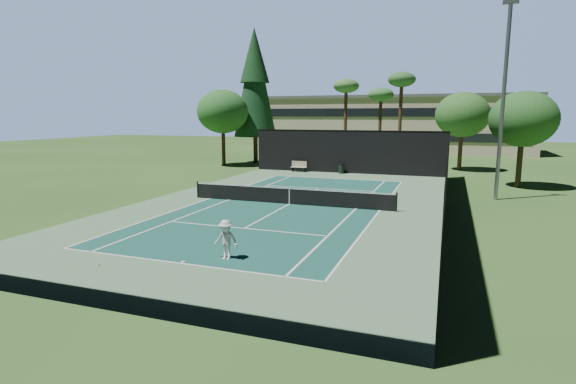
% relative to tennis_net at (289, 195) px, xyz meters
% --- Properties ---
extents(ground, '(160.00, 160.00, 0.00)m').
position_rel_tennis_net_xyz_m(ground, '(0.00, 0.00, -0.56)').
color(ground, '#2F5620').
rests_on(ground, ground).
extents(apron_slab, '(18.00, 32.00, 0.01)m').
position_rel_tennis_net_xyz_m(apron_slab, '(0.00, 0.00, -0.55)').
color(apron_slab, '#5B825C').
rests_on(apron_slab, ground).
extents(court_surface, '(10.97, 23.77, 0.01)m').
position_rel_tennis_net_xyz_m(court_surface, '(0.00, 0.00, -0.55)').
color(court_surface, '#195247').
rests_on(court_surface, ground).
extents(court_lines, '(11.07, 23.87, 0.01)m').
position_rel_tennis_net_xyz_m(court_lines, '(0.00, 0.00, -0.54)').
color(court_lines, white).
rests_on(court_lines, ground).
extents(tennis_net, '(12.90, 0.10, 1.10)m').
position_rel_tennis_net_xyz_m(tennis_net, '(0.00, 0.00, 0.00)').
color(tennis_net, black).
rests_on(tennis_net, ground).
extents(fence, '(18.04, 32.05, 4.03)m').
position_rel_tennis_net_xyz_m(fence, '(0.00, 0.06, 1.45)').
color(fence, black).
rests_on(fence, ground).
extents(player, '(0.99, 0.58, 1.51)m').
position_rel_tennis_net_xyz_m(player, '(1.34, -10.81, 0.20)').
color(player, silver).
rests_on(player, ground).
extents(tennis_ball_a, '(0.07, 0.07, 0.07)m').
position_rel_tennis_net_xyz_m(tennis_ball_a, '(-2.63, -13.06, -0.52)').
color(tennis_ball_a, '#D9F337').
rests_on(tennis_ball_a, ground).
extents(tennis_ball_b, '(0.06, 0.06, 0.06)m').
position_rel_tennis_net_xyz_m(tennis_ball_b, '(-2.00, 2.81, -0.53)').
color(tennis_ball_b, '#C1E233').
rests_on(tennis_ball_b, ground).
extents(tennis_ball_c, '(0.06, 0.06, 0.06)m').
position_rel_tennis_net_xyz_m(tennis_ball_c, '(-0.78, 1.38, -0.53)').
color(tennis_ball_c, '#D5F537').
rests_on(tennis_ball_c, ground).
extents(tennis_ball_d, '(0.07, 0.07, 0.07)m').
position_rel_tennis_net_xyz_m(tennis_ball_d, '(-6.17, 5.96, -0.52)').
color(tennis_ball_d, '#C8D12F').
rests_on(tennis_ball_d, ground).
extents(park_bench, '(1.50, 0.45, 1.02)m').
position_rel_tennis_net_xyz_m(park_bench, '(-4.59, 15.58, -0.01)').
color(park_bench, beige).
rests_on(park_bench, ground).
extents(trash_bin, '(0.56, 0.56, 0.95)m').
position_rel_tennis_net_xyz_m(trash_bin, '(-0.38, 15.55, -0.08)').
color(trash_bin, black).
rests_on(trash_bin, ground).
extents(pine_tree, '(4.80, 4.80, 15.00)m').
position_rel_tennis_net_xyz_m(pine_tree, '(-12.00, 22.00, 9.00)').
color(pine_tree, '#492D1F').
rests_on(pine_tree, ground).
extents(palm_a, '(2.80, 2.80, 9.32)m').
position_rel_tennis_net_xyz_m(palm_a, '(-2.00, 24.00, 7.63)').
color(palm_a, '#48301E').
rests_on(palm_a, ground).
extents(palm_b, '(2.80, 2.80, 8.42)m').
position_rel_tennis_net_xyz_m(palm_b, '(1.50, 26.00, 6.80)').
color(palm_b, '#402A1B').
rests_on(palm_b, ground).
extents(palm_c, '(2.80, 2.80, 9.77)m').
position_rel_tennis_net_xyz_m(palm_c, '(4.00, 23.00, 8.05)').
color(palm_c, '#492E1F').
rests_on(palm_c, ground).
extents(decid_tree_a, '(5.12, 5.12, 7.62)m').
position_rel_tennis_net_xyz_m(decid_tree_a, '(10.00, 22.00, 4.86)').
color(decid_tree_a, '#4F3121').
rests_on(decid_tree_a, ground).
extents(decid_tree_b, '(4.80, 4.80, 7.14)m').
position_rel_tennis_net_xyz_m(decid_tree_b, '(14.00, 12.00, 4.52)').
color(decid_tree_b, '#48351F').
rests_on(decid_tree_b, ground).
extents(decid_tree_c, '(5.44, 5.44, 8.09)m').
position_rel_tennis_net_xyz_m(decid_tree_c, '(-14.00, 18.00, 5.21)').
color(decid_tree_c, '#482C1E').
rests_on(decid_tree_c, ground).
extents(campus_building, '(40.50, 12.50, 8.30)m').
position_rel_tennis_net_xyz_m(campus_building, '(0.00, 45.98, 3.65)').
color(campus_building, beige).
rests_on(campus_building, ground).
extents(light_pole, '(0.90, 0.25, 12.22)m').
position_rel_tennis_net_xyz_m(light_pole, '(12.00, 6.00, 5.90)').
color(light_pole, gray).
rests_on(light_pole, ground).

